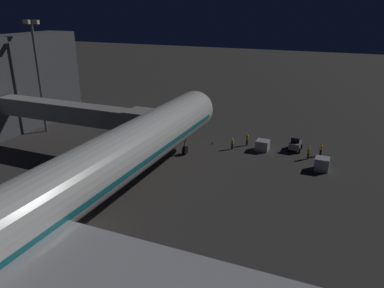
# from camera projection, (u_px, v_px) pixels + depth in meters

# --- Properties ---
(ground_plane) EXTENTS (320.00, 320.00, 0.00)m
(ground_plane) POSITION_uv_depth(u_px,v_px,m) (90.00, 234.00, 34.19)
(ground_plane) COLOR #383533
(airliner_at_gate) EXTENTS (54.78, 70.56, 17.95)m
(airliner_at_gate) POSITION_uv_depth(u_px,v_px,m) (12.00, 225.00, 25.64)
(airliner_at_gate) COLOR silver
(airliner_at_gate) RESTS_ON ground_plane
(jet_bridge) EXTENTS (25.25, 3.40, 7.17)m
(jet_bridge) POSITION_uv_depth(u_px,v_px,m) (82.00, 114.00, 51.33)
(jet_bridge) COLOR #9E9E99
(jet_bridge) RESTS_ON ground_plane
(apron_floodlight_mast) EXTENTS (2.90, 0.50, 17.70)m
(apron_floodlight_mast) POSITION_uv_depth(u_px,v_px,m) (38.00, 69.00, 58.65)
(apron_floodlight_mast) COLOR #59595E
(apron_floodlight_mast) RESTS_ON ground_plane
(baggage_tug_spare) EXTENTS (1.86, 2.58, 1.95)m
(baggage_tug_spare) POSITION_uv_depth(u_px,v_px,m) (295.00, 145.00, 53.82)
(baggage_tug_spare) COLOR slate
(baggage_tug_spare) RESTS_ON ground_plane
(baggage_container_near_belt) EXTENTS (1.74, 1.69, 1.66)m
(baggage_container_near_belt) POSITION_uv_depth(u_px,v_px,m) (322.00, 164.00, 47.25)
(baggage_container_near_belt) COLOR #B7BABF
(baggage_container_near_belt) RESTS_ON ground_plane
(baggage_container_mid_row) EXTENTS (1.79, 1.73, 1.50)m
(baggage_container_mid_row) POSITION_uv_depth(u_px,v_px,m) (262.00, 145.00, 53.81)
(baggage_container_mid_row) COLOR #B7BABF
(baggage_container_mid_row) RESTS_ON ground_plane
(ground_crew_near_nose_gear) EXTENTS (0.40, 0.40, 1.80)m
(ground_crew_near_nose_gear) POSITION_uv_depth(u_px,v_px,m) (321.00, 149.00, 51.76)
(ground_crew_near_nose_gear) COLOR black
(ground_crew_near_nose_gear) RESTS_ON ground_plane
(ground_crew_by_belt_loader) EXTENTS (0.40, 0.40, 1.85)m
(ground_crew_by_belt_loader) POSITION_uv_depth(u_px,v_px,m) (308.00, 152.00, 50.60)
(ground_crew_by_belt_loader) COLOR black
(ground_crew_by_belt_loader) RESTS_ON ground_plane
(ground_crew_marshaller_fwd) EXTENTS (0.40, 0.40, 1.83)m
(ground_crew_marshaller_fwd) POSITION_uv_depth(u_px,v_px,m) (247.00, 139.00, 55.63)
(ground_crew_marshaller_fwd) COLOR black
(ground_crew_marshaller_fwd) RESTS_ON ground_plane
(ground_crew_under_port_wing) EXTENTS (0.40, 0.40, 1.73)m
(ground_crew_under_port_wing) POSITION_uv_depth(u_px,v_px,m) (232.00, 143.00, 54.17)
(ground_crew_under_port_wing) COLOR black
(ground_crew_under_port_wing) RESTS_ON ground_plane
(traffic_cone_nose_port) EXTENTS (0.36, 0.36, 0.55)m
(traffic_cone_nose_port) POSITION_uv_depth(u_px,v_px,m) (213.00, 142.00, 56.44)
(traffic_cone_nose_port) COLOR orange
(traffic_cone_nose_port) RESTS_ON ground_plane
(traffic_cone_nose_starboard) EXTENTS (0.36, 0.36, 0.55)m
(traffic_cone_nose_starboard) POSITION_uv_depth(u_px,v_px,m) (187.00, 138.00, 58.06)
(traffic_cone_nose_starboard) COLOR orange
(traffic_cone_nose_starboard) RESTS_ON ground_plane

